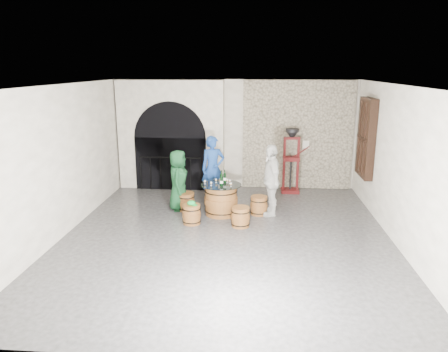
# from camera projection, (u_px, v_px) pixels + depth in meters

# --- Properties ---
(ground) EXTENTS (8.00, 8.00, 0.00)m
(ground) POSITION_uv_depth(u_px,v_px,m) (226.00, 236.00, 9.15)
(ground) COLOR #2A2A2C
(ground) RESTS_ON ground
(wall_back) EXTENTS (8.00, 0.00, 8.00)m
(wall_back) POSITION_uv_depth(u_px,v_px,m) (236.00, 134.00, 12.61)
(wall_back) COLOR silver
(wall_back) RESTS_ON ground
(wall_front) EXTENTS (8.00, 0.00, 8.00)m
(wall_front) POSITION_uv_depth(u_px,v_px,m) (201.00, 241.00, 4.89)
(wall_front) COLOR silver
(wall_front) RESTS_ON ground
(wall_left) EXTENTS (0.00, 8.00, 8.00)m
(wall_left) POSITION_uv_depth(u_px,v_px,m) (63.00, 161.00, 9.01)
(wall_left) COLOR silver
(wall_left) RESTS_ON ground
(wall_right) EXTENTS (0.00, 8.00, 8.00)m
(wall_right) POSITION_uv_depth(u_px,v_px,m) (401.00, 167.00, 8.48)
(wall_right) COLOR silver
(wall_right) RESTS_ON ground
(ceiling) EXTENTS (8.00, 8.00, 0.00)m
(ceiling) POSITION_uv_depth(u_px,v_px,m) (227.00, 85.00, 8.35)
(ceiling) COLOR beige
(ceiling) RESTS_ON wall_back
(stone_facing_panel) EXTENTS (3.20, 0.12, 3.18)m
(stone_facing_panel) POSITION_uv_depth(u_px,v_px,m) (297.00, 135.00, 12.41)
(stone_facing_panel) COLOR tan
(stone_facing_panel) RESTS_ON ground
(arched_opening) EXTENTS (3.10, 0.60, 3.19)m
(arched_opening) POSITION_uv_depth(u_px,v_px,m) (172.00, 135.00, 12.51)
(arched_opening) COLOR silver
(arched_opening) RESTS_ON ground
(shuttered_window) EXTENTS (0.23, 1.10, 2.00)m
(shuttered_window) POSITION_uv_depth(u_px,v_px,m) (366.00, 138.00, 10.76)
(shuttered_window) COLOR black
(shuttered_window) RESTS_ON wall_right
(barrel_table) EXTENTS (1.00, 1.00, 0.77)m
(barrel_table) POSITION_uv_depth(u_px,v_px,m) (221.00, 200.00, 10.42)
(barrel_table) COLOR brown
(barrel_table) RESTS_ON ground
(barrel_stool_left) EXTENTS (0.44, 0.44, 0.46)m
(barrel_stool_left) POSITION_uv_depth(u_px,v_px,m) (186.00, 202.00, 10.75)
(barrel_stool_left) COLOR brown
(barrel_stool_left) RESTS_ON ground
(barrel_stool_far) EXTENTS (0.44, 0.44, 0.46)m
(barrel_stool_far) POSITION_uv_depth(u_px,v_px,m) (215.00, 195.00, 11.35)
(barrel_stool_far) COLOR brown
(barrel_stool_far) RESTS_ON ground
(barrel_stool_right) EXTENTS (0.44, 0.44, 0.46)m
(barrel_stool_right) POSITION_uv_depth(u_px,v_px,m) (259.00, 205.00, 10.46)
(barrel_stool_right) COLOR brown
(barrel_stool_right) RESTS_ON ground
(barrel_stool_near_right) EXTENTS (0.44, 0.44, 0.46)m
(barrel_stool_near_right) POSITION_uv_depth(u_px,v_px,m) (240.00, 217.00, 9.67)
(barrel_stool_near_right) COLOR brown
(barrel_stool_near_right) RESTS_ON ground
(barrel_stool_near_left) EXTENTS (0.44, 0.44, 0.46)m
(barrel_stool_near_left) POSITION_uv_depth(u_px,v_px,m) (192.00, 214.00, 9.84)
(barrel_stool_near_left) COLOR brown
(barrel_stool_near_left) RESTS_ON ground
(green_cap) EXTENTS (0.24, 0.19, 0.10)m
(green_cap) POSITION_uv_depth(u_px,v_px,m) (192.00, 203.00, 9.77)
(green_cap) COLOR #0D9736
(green_cap) RESTS_ON barrel_stool_near_left
(person_green) EXTENTS (0.52, 0.77, 1.55)m
(person_green) POSITION_uv_depth(u_px,v_px,m) (178.00, 180.00, 10.68)
(person_green) COLOR #103C1E
(person_green) RESTS_ON ground
(person_blue) EXTENTS (0.76, 0.63, 1.77)m
(person_blue) POSITION_uv_depth(u_px,v_px,m) (213.00, 169.00, 11.43)
(person_blue) COLOR navy
(person_blue) RESTS_ON ground
(person_white) EXTENTS (0.65, 1.10, 1.76)m
(person_white) POSITION_uv_depth(u_px,v_px,m) (271.00, 180.00, 10.30)
(person_white) COLOR silver
(person_white) RESTS_ON ground
(wine_bottle_left) EXTENTS (0.08, 0.08, 0.32)m
(wine_bottle_left) POSITION_uv_depth(u_px,v_px,m) (221.00, 178.00, 10.38)
(wine_bottle_left) COLOR black
(wine_bottle_left) RESTS_ON barrel_table
(wine_bottle_center) EXTENTS (0.08, 0.08, 0.32)m
(wine_bottle_center) POSITION_uv_depth(u_px,v_px,m) (222.00, 181.00, 10.16)
(wine_bottle_center) COLOR black
(wine_bottle_center) RESTS_ON barrel_table
(wine_bottle_right) EXTENTS (0.08, 0.08, 0.32)m
(wine_bottle_right) POSITION_uv_depth(u_px,v_px,m) (225.00, 178.00, 10.44)
(wine_bottle_right) COLOR black
(wine_bottle_right) RESTS_ON barrel_table
(tasting_glass_a) EXTENTS (0.05, 0.05, 0.10)m
(tasting_glass_a) POSITION_uv_depth(u_px,v_px,m) (211.00, 184.00, 10.20)
(tasting_glass_a) COLOR #B56F23
(tasting_glass_a) RESTS_ON barrel_table
(tasting_glass_b) EXTENTS (0.05, 0.05, 0.10)m
(tasting_glass_b) POSITION_uv_depth(u_px,v_px,m) (230.00, 182.00, 10.39)
(tasting_glass_b) COLOR #B56F23
(tasting_glass_b) RESTS_ON barrel_table
(tasting_glass_c) EXTENTS (0.05, 0.05, 0.10)m
(tasting_glass_c) POSITION_uv_depth(u_px,v_px,m) (216.00, 181.00, 10.48)
(tasting_glass_c) COLOR #B56F23
(tasting_glass_c) RESTS_ON barrel_table
(tasting_glass_d) EXTENTS (0.05, 0.05, 0.10)m
(tasting_glass_d) POSITION_uv_depth(u_px,v_px,m) (227.00, 181.00, 10.46)
(tasting_glass_d) COLOR #B56F23
(tasting_glass_d) RESTS_ON barrel_table
(tasting_glass_e) EXTENTS (0.05, 0.05, 0.10)m
(tasting_glass_e) POSITION_uv_depth(u_px,v_px,m) (231.00, 185.00, 10.13)
(tasting_glass_e) COLOR #B56F23
(tasting_glass_e) RESTS_ON barrel_table
(tasting_glass_f) EXTENTS (0.05, 0.05, 0.10)m
(tasting_glass_f) POSITION_uv_depth(u_px,v_px,m) (205.00, 182.00, 10.35)
(tasting_glass_f) COLOR #B56F23
(tasting_glass_f) RESTS_ON barrel_table
(side_barrel) EXTENTS (0.48, 0.48, 0.64)m
(side_barrel) POSITION_uv_depth(u_px,v_px,m) (213.00, 187.00, 11.77)
(side_barrel) COLOR brown
(side_barrel) RESTS_ON ground
(corking_press) EXTENTS (0.77, 0.43, 1.86)m
(corking_press) POSITION_uv_depth(u_px,v_px,m) (291.00, 156.00, 12.09)
(corking_press) COLOR #4F0D0D
(corking_press) RESTS_ON ground
(control_box) EXTENTS (0.18, 0.10, 0.22)m
(control_box) POSITION_uv_depth(u_px,v_px,m) (306.00, 144.00, 12.38)
(control_box) COLOR silver
(control_box) RESTS_ON wall_back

